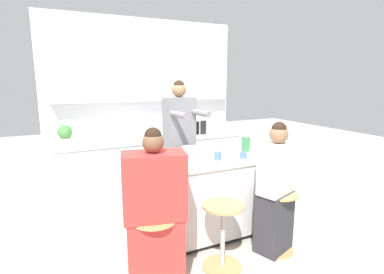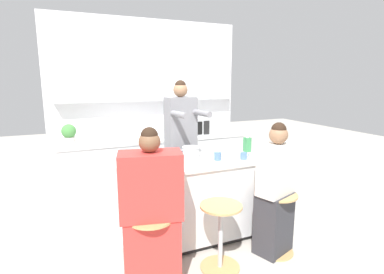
{
  "view_description": "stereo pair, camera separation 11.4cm",
  "coord_description": "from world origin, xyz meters",
  "px_view_note": "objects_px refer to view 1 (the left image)",
  "views": [
    {
      "loc": [
        -1.38,
        -2.82,
        1.78
      ],
      "look_at": [
        0.0,
        0.07,
        1.16
      ],
      "focal_mm": 28.0,
      "sensor_mm": 36.0,
      "label": 1
    },
    {
      "loc": [
        -1.27,
        -2.87,
        1.78
      ],
      "look_at": [
        0.0,
        0.07,
        1.16
      ],
      "focal_mm": 28.0,
      "sensor_mm": 36.0,
      "label": 2
    }
  ],
  "objects_px": {
    "bar_stool_leftmost": "(155,248)",
    "juice_carton": "(246,144)",
    "fruit_bowl": "(166,161)",
    "microwave": "(187,127)",
    "potted_plant": "(65,134)",
    "coffee_cup_near": "(243,155)",
    "cooking_pot": "(191,152)",
    "coffee_cup_far": "(218,156)",
    "bar_stool_center": "(223,232)",
    "bar_stool_rightmost": "(277,218)",
    "person_cooking": "(180,151)",
    "person_wrapped_blanket": "(155,215)",
    "person_seated_near": "(275,194)",
    "kitchen_island": "(195,199)"
  },
  "relations": [
    {
      "from": "bar_stool_leftmost",
      "to": "juice_carton",
      "type": "bearing_deg",
      "value": 26.6
    },
    {
      "from": "bar_stool_leftmost",
      "to": "fruit_bowl",
      "type": "distance_m",
      "value": 0.89
    },
    {
      "from": "fruit_bowl",
      "to": "microwave",
      "type": "distance_m",
      "value": 1.72
    },
    {
      "from": "bar_stool_leftmost",
      "to": "potted_plant",
      "type": "bearing_deg",
      "value": 104.99
    },
    {
      "from": "coffee_cup_near",
      "to": "microwave",
      "type": "relative_size",
      "value": 0.2
    },
    {
      "from": "cooking_pot",
      "to": "coffee_cup_far",
      "type": "distance_m",
      "value": 0.32
    },
    {
      "from": "bar_stool_center",
      "to": "coffee_cup_far",
      "type": "relative_size",
      "value": 5.78
    },
    {
      "from": "coffee_cup_far",
      "to": "bar_stool_rightmost",
      "type": "bearing_deg",
      "value": -50.54
    },
    {
      "from": "person_cooking",
      "to": "juice_carton",
      "type": "bearing_deg",
      "value": -38.98
    },
    {
      "from": "coffee_cup_near",
      "to": "potted_plant",
      "type": "xyz_separation_m",
      "value": [
        -1.74,
        1.66,
        0.1
      ]
    },
    {
      "from": "person_cooking",
      "to": "cooking_pot",
      "type": "distance_m",
      "value": 0.46
    },
    {
      "from": "juice_carton",
      "to": "coffee_cup_far",
      "type": "bearing_deg",
      "value": -158.38
    },
    {
      "from": "cooking_pot",
      "to": "person_wrapped_blanket",
      "type": "bearing_deg",
      "value": -132.96
    },
    {
      "from": "coffee_cup_far",
      "to": "juice_carton",
      "type": "bearing_deg",
      "value": 21.62
    },
    {
      "from": "microwave",
      "to": "cooking_pot",
      "type": "bearing_deg",
      "value": -112.91
    },
    {
      "from": "coffee_cup_near",
      "to": "coffee_cup_far",
      "type": "bearing_deg",
      "value": 163.63
    },
    {
      "from": "cooking_pot",
      "to": "microwave",
      "type": "distance_m",
      "value": 1.42
    },
    {
      "from": "person_wrapped_blanket",
      "to": "potted_plant",
      "type": "height_order",
      "value": "person_wrapped_blanket"
    },
    {
      "from": "cooking_pot",
      "to": "fruit_bowl",
      "type": "relative_size",
      "value": 1.37
    },
    {
      "from": "bar_stool_center",
      "to": "potted_plant",
      "type": "relative_size",
      "value": 2.32
    },
    {
      "from": "microwave",
      "to": "potted_plant",
      "type": "distance_m",
      "value": 1.8
    },
    {
      "from": "bar_stool_center",
      "to": "juice_carton",
      "type": "distance_m",
      "value": 1.23
    },
    {
      "from": "bar_stool_center",
      "to": "coffee_cup_near",
      "type": "bearing_deg",
      "value": 40.4
    },
    {
      "from": "person_seated_near",
      "to": "fruit_bowl",
      "type": "relative_size",
      "value": 6.42
    },
    {
      "from": "bar_stool_leftmost",
      "to": "person_seated_near",
      "type": "xyz_separation_m",
      "value": [
        1.3,
        0.01,
        0.26
      ]
    },
    {
      "from": "kitchen_island",
      "to": "person_wrapped_blanket",
      "type": "xyz_separation_m",
      "value": [
        -0.65,
        -0.58,
        0.2
      ]
    },
    {
      "from": "cooking_pot",
      "to": "fruit_bowl",
      "type": "bearing_deg",
      "value": -157.53
    },
    {
      "from": "cooking_pot",
      "to": "person_cooking",
      "type": "bearing_deg",
      "value": 83.03
    },
    {
      "from": "fruit_bowl",
      "to": "juice_carton",
      "type": "bearing_deg",
      "value": 6.52
    },
    {
      "from": "person_cooking",
      "to": "cooking_pot",
      "type": "bearing_deg",
      "value": -100.99
    },
    {
      "from": "kitchen_island",
      "to": "person_seated_near",
      "type": "distance_m",
      "value": 0.88
    },
    {
      "from": "microwave",
      "to": "potted_plant",
      "type": "xyz_separation_m",
      "value": [
        -1.8,
        0.04,
        0.01
      ]
    },
    {
      "from": "bar_stool_leftmost",
      "to": "kitchen_island",
      "type": "bearing_deg",
      "value": 41.56
    },
    {
      "from": "fruit_bowl",
      "to": "coffee_cup_near",
      "type": "distance_m",
      "value": 0.87
    },
    {
      "from": "person_cooking",
      "to": "person_wrapped_blanket",
      "type": "height_order",
      "value": "person_cooking"
    },
    {
      "from": "person_cooking",
      "to": "fruit_bowl",
      "type": "distance_m",
      "value": 0.73
    },
    {
      "from": "person_cooking",
      "to": "coffee_cup_far",
      "type": "relative_size",
      "value": 15.95
    },
    {
      "from": "person_cooking",
      "to": "person_seated_near",
      "type": "distance_m",
      "value": 1.33
    },
    {
      "from": "bar_stool_rightmost",
      "to": "juice_carton",
      "type": "height_order",
      "value": "juice_carton"
    },
    {
      "from": "person_cooking",
      "to": "juice_carton",
      "type": "xyz_separation_m",
      "value": [
        0.68,
        -0.47,
        0.12
      ]
    },
    {
      "from": "coffee_cup_near",
      "to": "bar_stool_leftmost",
      "type": "bearing_deg",
      "value": -160.31
    },
    {
      "from": "bar_stool_rightmost",
      "to": "person_cooking",
      "type": "bearing_deg",
      "value": 116.16
    },
    {
      "from": "bar_stool_center",
      "to": "coffee_cup_near",
      "type": "distance_m",
      "value": 0.9
    },
    {
      "from": "person_wrapped_blanket",
      "to": "potted_plant",
      "type": "relative_size",
      "value": 5.09
    },
    {
      "from": "bar_stool_rightmost",
      "to": "potted_plant",
      "type": "bearing_deg",
      "value": 132.03
    },
    {
      "from": "bar_stool_rightmost",
      "to": "coffee_cup_far",
      "type": "xyz_separation_m",
      "value": [
        -0.42,
        0.51,
        0.59
      ]
    },
    {
      "from": "kitchen_island",
      "to": "potted_plant",
      "type": "distance_m",
      "value": 2.02
    },
    {
      "from": "fruit_bowl",
      "to": "coffee_cup_near",
      "type": "height_order",
      "value": "fruit_bowl"
    },
    {
      "from": "bar_stool_leftmost",
      "to": "coffee_cup_far",
      "type": "xyz_separation_m",
      "value": [
        0.9,
        0.51,
        0.59
      ]
    },
    {
      "from": "person_seated_near",
      "to": "fruit_bowl",
      "type": "distance_m",
      "value": 1.18
    }
  ]
}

